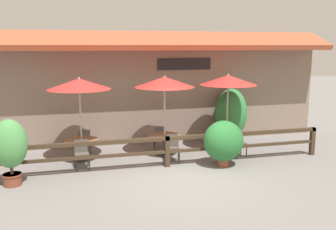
{
  "coord_description": "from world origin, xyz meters",
  "views": [
    {
      "loc": [
        -2.78,
        -9.7,
        3.69
      ],
      "look_at": [
        0.11,
        1.36,
        1.57
      ],
      "focal_mm": 40.0,
      "sensor_mm": 36.0,
      "label": 1
    }
  ],
  "objects_px": {
    "chair_near_streetside": "(82,153)",
    "potted_plant_tall_tropical": "(231,114)",
    "patio_umbrella_far": "(228,80)",
    "dining_table_middle": "(165,139)",
    "chair_near_wallside": "(84,140)",
    "chair_middle_streetside": "(173,147)",
    "dining_table_far": "(227,134)",
    "potted_plant_entrance_palm": "(10,146)",
    "patio_umbrella_middle": "(165,82)",
    "chair_middle_wallside": "(160,136)",
    "chair_far_wallside": "(218,131)",
    "patio_umbrella_near": "(79,84)",
    "dining_table_near": "(82,144)",
    "chair_far_streetside": "(238,142)",
    "potted_plant_broad_leaf": "(223,141)"
  },
  "relations": [
    {
      "from": "chair_far_wallside",
      "to": "potted_plant_entrance_palm",
      "type": "bearing_deg",
      "value": 17.93
    },
    {
      "from": "chair_near_streetside",
      "to": "potted_plant_entrance_palm",
      "type": "distance_m",
      "value": 2.18
    },
    {
      "from": "chair_near_streetside",
      "to": "chair_middle_wallside",
      "type": "xyz_separation_m",
      "value": [
        2.8,
        1.49,
        0.0
      ]
    },
    {
      "from": "dining_table_far",
      "to": "chair_near_streetside",
      "type": "bearing_deg",
      "value": -170.66
    },
    {
      "from": "chair_middle_wallside",
      "to": "dining_table_far",
      "type": "relative_size",
      "value": 0.79
    },
    {
      "from": "chair_middle_streetside",
      "to": "patio_umbrella_far",
      "type": "relative_size",
      "value": 0.32
    },
    {
      "from": "chair_near_streetside",
      "to": "chair_far_streetside",
      "type": "height_order",
      "value": "same"
    },
    {
      "from": "chair_near_streetside",
      "to": "potted_plant_broad_leaf",
      "type": "distance_m",
      "value": 4.35
    },
    {
      "from": "chair_middle_wallside",
      "to": "chair_far_streetside",
      "type": "relative_size",
      "value": 1.0
    },
    {
      "from": "patio_umbrella_near",
      "to": "chair_middle_streetside",
      "type": "height_order",
      "value": "patio_umbrella_near"
    },
    {
      "from": "chair_near_wallside",
      "to": "patio_umbrella_far",
      "type": "bearing_deg",
      "value": 160.9
    },
    {
      "from": "dining_table_middle",
      "to": "potted_plant_broad_leaf",
      "type": "distance_m",
      "value": 2.18
    },
    {
      "from": "dining_table_middle",
      "to": "dining_table_near",
      "type": "bearing_deg",
      "value": 178.67
    },
    {
      "from": "chair_near_wallside",
      "to": "potted_plant_tall_tropical",
      "type": "relative_size",
      "value": 0.42
    },
    {
      "from": "patio_umbrella_near",
      "to": "potted_plant_entrance_palm",
      "type": "relative_size",
      "value": 1.5
    },
    {
      "from": "chair_far_streetside",
      "to": "potted_plant_tall_tropical",
      "type": "bearing_deg",
      "value": 68.92
    },
    {
      "from": "patio_umbrella_middle",
      "to": "chair_middle_wallside",
      "type": "height_order",
      "value": "patio_umbrella_middle"
    },
    {
      "from": "dining_table_near",
      "to": "patio_umbrella_far",
      "type": "xyz_separation_m",
      "value": [
        5.08,
        0.07,
        1.94
      ]
    },
    {
      "from": "chair_middle_streetside",
      "to": "dining_table_far",
      "type": "bearing_deg",
      "value": 32.58
    },
    {
      "from": "patio_umbrella_middle",
      "to": "potted_plant_entrance_palm",
      "type": "relative_size",
      "value": 1.5
    },
    {
      "from": "chair_middle_wallside",
      "to": "potted_plant_broad_leaf",
      "type": "relative_size",
      "value": 0.61
    },
    {
      "from": "patio_umbrella_far",
      "to": "potted_plant_tall_tropical",
      "type": "bearing_deg",
      "value": 59.97
    },
    {
      "from": "dining_table_near",
      "to": "chair_middle_wallside",
      "type": "relative_size",
      "value": 1.26
    },
    {
      "from": "chair_middle_streetside",
      "to": "chair_far_streetside",
      "type": "bearing_deg",
      "value": 12.59
    },
    {
      "from": "chair_middle_wallside",
      "to": "chair_far_wallside",
      "type": "height_order",
      "value": "same"
    },
    {
      "from": "patio_umbrella_middle",
      "to": "potted_plant_entrance_palm",
      "type": "distance_m",
      "value": 5.14
    },
    {
      "from": "dining_table_near",
      "to": "chair_middle_wallside",
      "type": "distance_m",
      "value": 2.86
    },
    {
      "from": "dining_table_near",
      "to": "potted_plant_broad_leaf",
      "type": "relative_size",
      "value": 0.76
    },
    {
      "from": "patio_umbrella_near",
      "to": "potted_plant_broad_leaf",
      "type": "height_order",
      "value": "patio_umbrella_near"
    },
    {
      "from": "dining_table_far",
      "to": "chair_far_wallside",
      "type": "height_order",
      "value": "chair_far_wallside"
    },
    {
      "from": "chair_near_wallside",
      "to": "dining_table_far",
      "type": "relative_size",
      "value": 0.79
    },
    {
      "from": "chair_near_streetside",
      "to": "dining_table_far",
      "type": "distance_m",
      "value": 5.18
    },
    {
      "from": "dining_table_near",
      "to": "potted_plant_tall_tropical",
      "type": "bearing_deg",
      "value": 11.99
    },
    {
      "from": "chair_near_streetside",
      "to": "patio_umbrella_far",
      "type": "xyz_separation_m",
      "value": [
        5.11,
        0.84,
        2.01
      ]
    },
    {
      "from": "patio_umbrella_middle",
      "to": "potted_plant_tall_tropical",
      "type": "height_order",
      "value": "patio_umbrella_middle"
    },
    {
      "from": "patio_umbrella_middle",
      "to": "chair_middle_wallside",
      "type": "relative_size",
      "value": 3.13
    },
    {
      "from": "chair_middle_streetside",
      "to": "potted_plant_broad_leaf",
      "type": "distance_m",
      "value": 1.64
    },
    {
      "from": "patio_umbrella_far",
      "to": "potted_plant_tall_tropical",
      "type": "distance_m",
      "value": 1.96
    },
    {
      "from": "chair_middle_wallside",
      "to": "chair_far_wallside",
      "type": "relative_size",
      "value": 1.0
    },
    {
      "from": "chair_far_wallside",
      "to": "chair_near_wallside",
      "type": "bearing_deg",
      "value": -1.45
    },
    {
      "from": "patio_umbrella_far",
      "to": "dining_table_middle",
      "type": "bearing_deg",
      "value": -176.73
    },
    {
      "from": "chair_middle_wallside",
      "to": "potted_plant_entrance_palm",
      "type": "height_order",
      "value": "potted_plant_entrance_palm"
    },
    {
      "from": "dining_table_far",
      "to": "chair_far_streetside",
      "type": "height_order",
      "value": "chair_far_streetside"
    },
    {
      "from": "chair_near_streetside",
      "to": "potted_plant_tall_tropical",
      "type": "distance_m",
      "value": 6.13
    },
    {
      "from": "patio_umbrella_near",
      "to": "chair_middle_wallside",
      "type": "height_order",
      "value": "patio_umbrella_near"
    },
    {
      "from": "patio_umbrella_near",
      "to": "patio_umbrella_far",
      "type": "bearing_deg",
      "value": 0.78
    },
    {
      "from": "chair_middle_wallside",
      "to": "chair_far_streetside",
      "type": "distance_m",
      "value": 2.8
    },
    {
      "from": "chair_near_streetside",
      "to": "dining_table_middle",
      "type": "bearing_deg",
      "value": 10.03
    },
    {
      "from": "dining_table_near",
      "to": "potted_plant_tall_tropical",
      "type": "relative_size",
      "value": 0.53
    },
    {
      "from": "patio_umbrella_near",
      "to": "chair_middle_streetside",
      "type": "xyz_separation_m",
      "value": [
        2.82,
        -0.84,
        -2.01
      ]
    }
  ]
}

